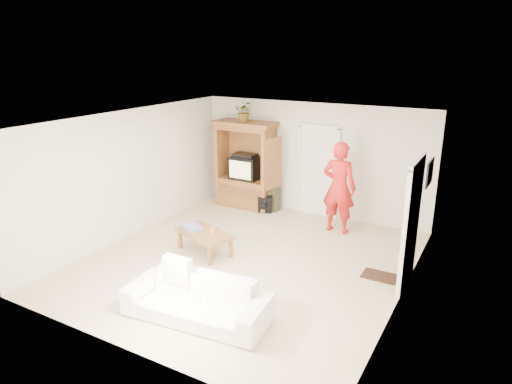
{
  "coord_description": "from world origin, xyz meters",
  "views": [
    {
      "loc": [
        3.87,
        -6.58,
        3.76
      ],
      "look_at": [
        -0.15,
        0.6,
        1.15
      ],
      "focal_mm": 32.0,
      "sensor_mm": 36.0,
      "label": 1
    }
  ],
  "objects_px": {
    "man": "(339,188)",
    "sofa": "(197,299)",
    "armoire": "(246,170)",
    "coffee_table": "(204,235)"
  },
  "relations": [
    {
      "from": "man",
      "to": "sofa",
      "type": "bearing_deg",
      "value": 82.83
    },
    {
      "from": "armoire",
      "to": "man",
      "type": "relative_size",
      "value": 1.07
    },
    {
      "from": "armoire",
      "to": "coffee_table",
      "type": "bearing_deg",
      "value": -76.01
    },
    {
      "from": "armoire",
      "to": "sofa",
      "type": "bearing_deg",
      "value": -67.8
    },
    {
      "from": "armoire",
      "to": "man",
      "type": "distance_m",
      "value": 2.57
    },
    {
      "from": "man",
      "to": "sofa",
      "type": "height_order",
      "value": "man"
    },
    {
      "from": "armoire",
      "to": "man",
      "type": "xyz_separation_m",
      "value": [
        2.53,
        -0.48,
        0.07
      ]
    },
    {
      "from": "man",
      "to": "sofa",
      "type": "distance_m",
      "value": 4.24
    },
    {
      "from": "armoire",
      "to": "sofa",
      "type": "distance_m",
      "value": 5.02
    },
    {
      "from": "man",
      "to": "armoire",
      "type": "bearing_deg",
      "value": -9.07
    }
  ]
}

